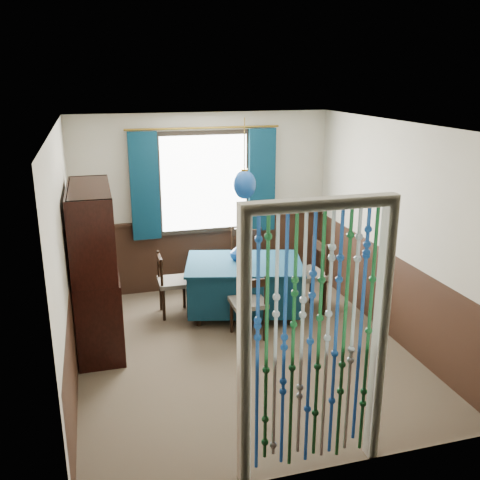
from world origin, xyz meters
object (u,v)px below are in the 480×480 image
object	(u,v)px
chair_right	(308,274)
vase_sideboard	(99,250)
chair_left	(171,282)
vase_table	(238,253)
dining_table	(244,284)
bowl_shelf	(98,241)
chair_near	(249,304)
sideboard	(97,291)
chair_far	(244,261)
pendant_lamp	(244,184)

from	to	relation	value
chair_right	vase_sideboard	xyz separation A→B (m)	(-2.59, 0.21, 0.50)
chair_left	chair_right	world-z (taller)	chair_right
vase_table	vase_sideboard	size ratio (longest dim) A/B	1.14
dining_table	bowl_shelf	world-z (taller)	bowl_shelf
vase_table	chair_left	bearing A→B (deg)	172.60
dining_table	chair_near	distance (m)	0.68
chair_near	sideboard	xyz separation A→B (m)	(-1.69, 0.38, 0.20)
bowl_shelf	sideboard	bearing A→B (deg)	106.00
sideboard	chair_right	bearing A→B (deg)	3.25
chair_left	dining_table	bearing A→B (deg)	76.96
dining_table	chair_far	world-z (taller)	chair_far
vase_sideboard	chair_left	bearing A→B (deg)	10.12
bowl_shelf	chair_left	bearing A→B (deg)	39.57
pendant_lamp	bowl_shelf	distance (m)	1.88
dining_table	chair_left	world-z (taller)	chair_left
chair_near	chair_far	bearing A→B (deg)	76.24
pendant_lamp	vase_sideboard	size ratio (longest dim) A/B	5.76
dining_table	vase_table	size ratio (longest dim) A/B	8.60
chair_left	bowl_shelf	distance (m)	1.40
pendant_lamp	bowl_shelf	world-z (taller)	pendant_lamp
chair_near	vase_sideboard	bearing A→B (deg)	155.61
dining_table	bowl_shelf	xyz separation A→B (m)	(-1.77, -0.49, 0.86)
vase_table	vase_sideboard	distance (m)	1.73
chair_left	chair_right	size ratio (longest dim) A/B	0.86
sideboard	vase_table	xyz separation A→B (m)	(1.77, 0.39, 0.17)
chair_far	vase_sideboard	xyz separation A→B (m)	(-1.94, -0.52, 0.50)
chair_far	bowl_shelf	xyz separation A→B (m)	(-1.94, -1.08, 0.77)
chair_left	vase_sideboard	xyz separation A→B (m)	(-0.86, -0.15, 0.56)
chair_near	vase_table	xyz separation A→B (m)	(0.08, 0.78, 0.36)
vase_table	vase_sideboard	world-z (taller)	vase_sideboard
sideboard	vase_table	distance (m)	1.82
chair_left	pendant_lamp	world-z (taller)	pendant_lamp
chair_far	vase_sideboard	size ratio (longest dim) A/B	5.61
chair_near	sideboard	distance (m)	1.75
sideboard	bowl_shelf	size ratio (longest dim) A/B	9.48
bowl_shelf	vase_sideboard	size ratio (longest dim) A/B	1.14
chair_far	sideboard	bearing A→B (deg)	50.71
vase_sideboard	chair_near	bearing A→B (deg)	-24.20
bowl_shelf	vase_sideboard	xyz separation A→B (m)	(0.00, 0.56, -0.27)
dining_table	chair_far	size ratio (longest dim) A/B	1.75
chair_near	chair_far	distance (m)	1.29
vase_sideboard	chair_far	bearing A→B (deg)	15.11
dining_table	chair_near	xyz separation A→B (m)	(-0.13, -0.66, 0.02)
chair_far	chair_near	bearing A→B (deg)	103.53
sideboard	chair_left	bearing A→B (deg)	28.82
chair_near	pendant_lamp	xyz separation A→B (m)	(0.13, 0.66, 1.27)
chair_left	vase_table	bearing A→B (deg)	83.54
dining_table	chair_near	size ratio (longest dim) A/B	2.06
chair_right	sideboard	world-z (taller)	sideboard
vase_sideboard	sideboard	bearing A→B (deg)	-99.78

